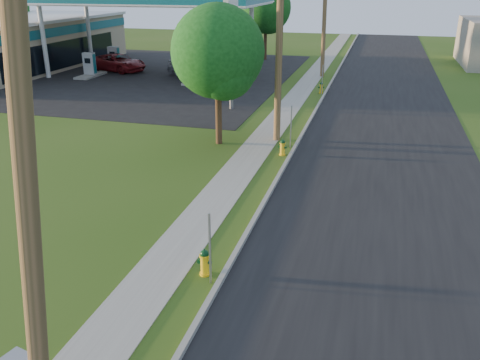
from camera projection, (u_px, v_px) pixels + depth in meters
name	position (u px, v px, depth m)	size (l,w,h in m)	color
road	(382.00, 210.00, 17.35)	(8.00, 120.00, 0.02)	black
curb	(268.00, 196.00, 18.31)	(0.15, 120.00, 0.15)	gray
sidewalk	(222.00, 192.00, 18.76)	(1.50, 120.00, 0.03)	gray
forecourt	(130.00, 74.00, 42.09)	(26.00, 28.00, 0.02)	black
utility_pole_near	(25.00, 179.00, 6.97)	(1.40, 0.32, 9.48)	brown
utility_pole_mid	(279.00, 36.00, 23.05)	(1.40, 0.32, 9.80)	brown
utility_pole_far	(325.00, 14.00, 39.24)	(1.40, 0.32, 9.50)	brown
sign_post_near	(210.00, 249.00, 12.83)	(0.05, 0.04, 2.00)	gray
sign_post_mid	(291.00, 127.00, 23.40)	(0.05, 0.04, 2.00)	gray
sign_post_far	(322.00, 80.00, 34.34)	(0.05, 0.04, 2.00)	gray
fuel_pump_nw	(90.00, 68.00, 40.65)	(1.20, 3.20, 1.90)	gray
fuel_pump_ne	(196.00, 73.00, 38.45)	(1.20, 3.20, 1.90)	gray
fuel_pump_sw	(114.00, 60.00, 44.24)	(1.20, 3.20, 1.90)	gray
fuel_pump_se	(212.00, 65.00, 42.03)	(1.20, 3.20, 1.90)	gray
convenience_store	(13.00, 43.00, 44.00)	(10.40, 22.40, 4.25)	tan
price_pylon	(231.00, 15.00, 28.76)	(0.34, 2.04, 6.85)	gray
tree_verge	(219.00, 56.00, 22.77)	(4.25, 4.25, 6.44)	#342518
tree_lot	(267.00, 10.00, 47.78)	(4.74, 4.74, 7.18)	#342518
tree_back	(6.00, 9.00, 51.23)	(4.60, 4.60, 6.97)	#342518
hydrant_near	(205.00, 262.00, 13.43)	(0.40, 0.36, 0.78)	yellow
hydrant_mid	(282.00, 147.00, 22.61)	(0.39, 0.35, 0.75)	gold
hydrant_far	(321.00, 88.00, 34.88)	(0.42, 0.37, 0.80)	gold
car_red	(118.00, 63.00, 43.13)	(2.38, 5.16, 1.44)	maroon
car_silver	(197.00, 65.00, 40.99)	(1.98, 4.93, 1.68)	#A3A5AB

